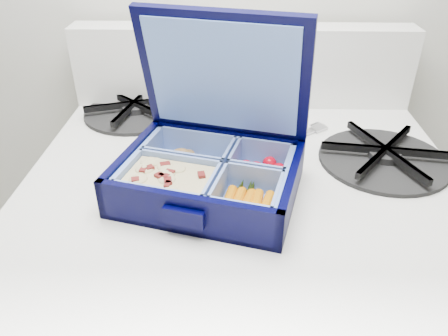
# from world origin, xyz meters

# --- Properties ---
(bento_box) EXTENTS (0.27, 0.23, 0.06)m
(bento_box) POSITION_xyz_m (-0.19, 1.63, 0.98)
(bento_box) COLOR black
(bento_box) RESTS_ON stove
(burner_grate) EXTENTS (0.22, 0.22, 0.03)m
(burner_grate) POSITION_xyz_m (0.07, 1.72, 0.96)
(burner_grate) COLOR black
(burner_grate) RESTS_ON stove
(burner_grate_rear) EXTENTS (0.24, 0.24, 0.02)m
(burner_grate_rear) POSITION_xyz_m (-0.35, 1.89, 0.96)
(burner_grate_rear) COLOR black
(burner_grate_rear) RESTS_ON stove
(fork) EXTENTS (0.15, 0.13, 0.01)m
(fork) POSITION_xyz_m (-0.08, 1.78, 0.95)
(fork) COLOR #B6B5BB
(fork) RESTS_ON stove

